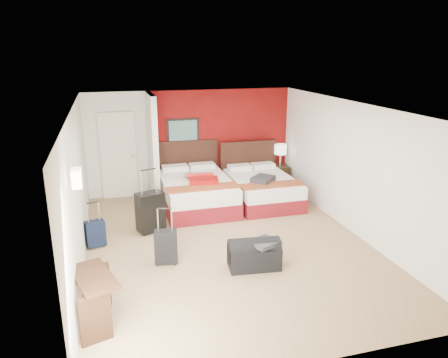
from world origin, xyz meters
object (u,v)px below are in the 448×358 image
object	(u,v)px
nightstand	(279,176)
desk	(96,300)
red_suitcase_open	(201,178)
duffel_bag	(254,256)
suitcase_charcoal	(166,248)
suitcase_navy	(96,235)
table_lamp	(280,155)
bed_right	(262,190)
bed_left	(196,193)
suitcase_black	(151,213)

from	to	relation	value
nightstand	desk	size ratio (longest dim) A/B	0.67
red_suitcase_open	duffel_bag	xyz separation A→B (m)	(0.22, -2.90, -0.49)
suitcase_charcoal	suitcase_navy	world-z (taller)	suitcase_charcoal
table_lamp	suitcase_navy	bearing A→B (deg)	-152.62
table_lamp	suitcase_navy	distance (m)	5.15
suitcase_charcoal	suitcase_navy	bearing A→B (deg)	149.55
suitcase_navy	red_suitcase_open	bearing A→B (deg)	17.14
bed_right	red_suitcase_open	distance (m)	1.49
table_lamp	bed_left	bearing A→B (deg)	-160.63
bed_right	suitcase_black	size ratio (longest dim) A/B	2.56
suitcase_charcoal	duffel_bag	world-z (taller)	suitcase_charcoal
bed_left	suitcase_charcoal	world-z (taller)	bed_left
red_suitcase_open	desk	world-z (taller)	red_suitcase_open
nightstand	table_lamp	distance (m)	0.56
bed_left	nightstand	world-z (taller)	bed_left
nightstand	suitcase_navy	distance (m)	5.11
bed_right	duffel_bag	distance (m)	3.15
bed_right	nightstand	bearing A→B (deg)	48.53
bed_left	duffel_bag	xyz separation A→B (m)	(0.32, -3.00, -0.11)
table_lamp	red_suitcase_open	bearing A→B (deg)	-157.64
suitcase_black	nightstand	bearing A→B (deg)	10.57
suitcase_charcoal	suitcase_navy	xyz separation A→B (m)	(-1.14, 0.96, -0.04)
table_lamp	bed_right	bearing A→B (deg)	-131.46
nightstand	suitcase_navy	xyz separation A→B (m)	(-4.54, -2.35, -0.05)
red_suitcase_open	desk	size ratio (longest dim) A/B	0.99
suitcase_black	suitcase_navy	xyz separation A→B (m)	(-1.03, -0.41, -0.15)
bed_right	bed_left	bearing A→B (deg)	176.17
table_lamp	suitcase_charcoal	xyz separation A→B (m)	(-3.40, -3.31, -0.58)
nightstand	suitcase_black	bearing A→B (deg)	-147.52
table_lamp	desk	bearing A→B (deg)	-133.64
bed_left	duffel_bag	world-z (taller)	bed_left
table_lamp	duffel_bag	xyz separation A→B (m)	(-2.04, -3.83, -0.64)
red_suitcase_open	table_lamp	world-z (taller)	table_lamp
bed_right	duffel_bag	xyz separation A→B (m)	(-1.22, -2.90, -0.09)
nightstand	duffel_bag	distance (m)	4.34
table_lamp	suitcase_black	world-z (taller)	table_lamp
bed_right	suitcase_navy	bearing A→B (deg)	-159.13
suitcase_navy	duffel_bag	world-z (taller)	suitcase_navy
suitcase_black	bed_left	bearing A→B (deg)	25.79
red_suitcase_open	suitcase_navy	distance (m)	2.72
suitcase_black	desk	xyz separation A→B (m)	(-1.00, -2.78, -0.02)
bed_left	desk	xyz separation A→B (m)	(-2.14, -3.89, 0.03)
suitcase_black	desk	bearing A→B (deg)	-128.19
bed_right	suitcase_navy	size ratio (longest dim) A/B	4.24
nightstand	desk	distance (m)	6.53
bed_left	bed_right	distance (m)	1.54
red_suitcase_open	suitcase_navy	xyz separation A→B (m)	(-2.28, -1.42, -0.47)
nightstand	suitcase_charcoal	distance (m)	4.74
suitcase_charcoal	desk	bearing A→B (deg)	-118.26
suitcase_black	bed_right	bearing A→B (deg)	2.20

